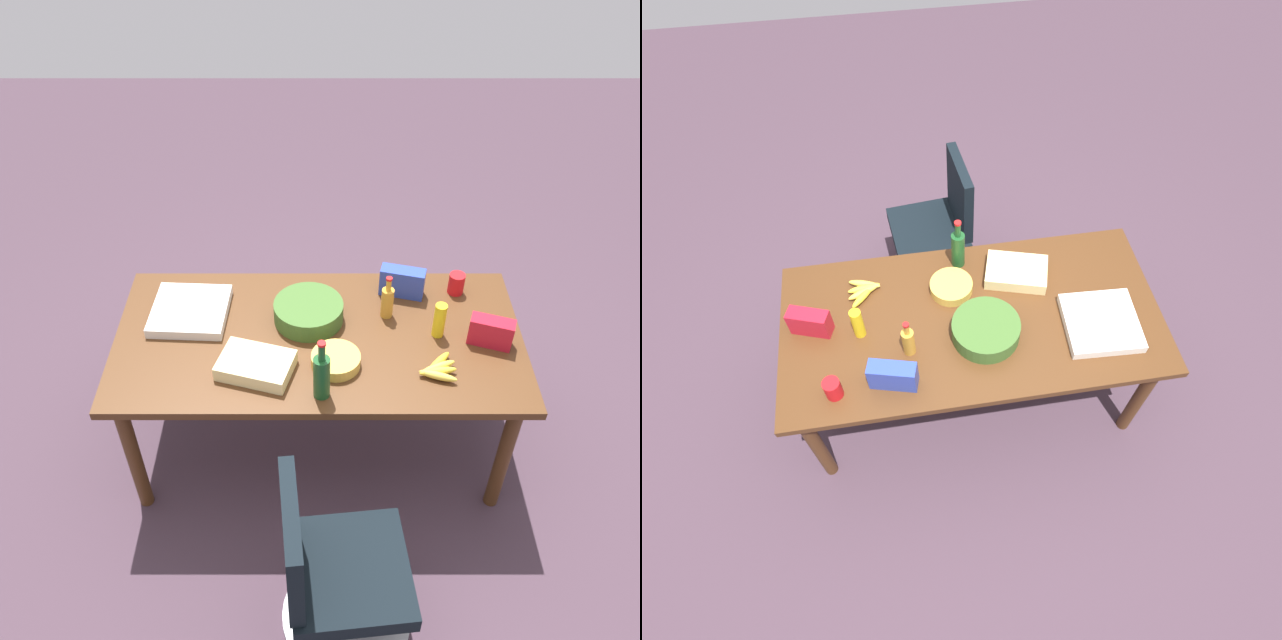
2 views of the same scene
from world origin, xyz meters
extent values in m
plane|color=#45323E|center=(0.00, 0.00, 0.00)|extent=(10.00, 10.00, 0.00)
cube|color=#4C2C15|center=(0.00, 0.00, 0.77)|extent=(1.92, 0.95, 0.04)
cylinder|color=#4C2C15|center=(-0.87, -0.39, 0.37)|extent=(0.07, 0.07, 0.75)
cylinder|color=#4C2C15|center=(0.87, -0.39, 0.37)|extent=(0.07, 0.07, 0.75)
cylinder|color=#4C2C15|center=(-0.87, 0.39, 0.37)|extent=(0.07, 0.07, 0.75)
cylinder|color=#4C2C15|center=(0.87, 0.39, 0.37)|extent=(0.07, 0.07, 0.75)
cylinder|color=gray|center=(0.12, -0.99, 0.03)|extent=(0.56, 0.56, 0.05)
cylinder|color=gray|center=(0.12, -0.99, 0.24)|extent=(0.06, 0.06, 0.37)
cube|color=black|center=(0.12, -0.99, 0.42)|extent=(0.53, 0.53, 0.09)
cube|color=black|center=(-0.10, -1.01, 0.70)|extent=(0.10, 0.44, 0.46)
cylinder|color=#3A5F27|center=(-0.05, 0.12, 0.84)|extent=(0.34, 0.34, 0.10)
cube|color=#2A41AB|center=(0.42, 0.31, 0.86)|extent=(0.23, 0.13, 0.15)
cylinder|color=yellow|center=(0.56, 0.01, 0.88)|extent=(0.06, 0.06, 0.18)
cube|color=silver|center=(-0.62, 0.15, 0.81)|extent=(0.38, 0.38, 0.05)
cube|color=#B51728|center=(0.79, -0.05, 0.86)|extent=(0.22, 0.14, 0.14)
ellipsoid|color=#E2C344|center=(0.52, -0.28, 0.81)|extent=(0.17, 0.09, 0.04)
ellipsoid|color=yellow|center=(0.53, -0.25, 0.81)|extent=(0.17, 0.06, 0.04)
ellipsoid|color=yellow|center=(0.53, -0.23, 0.81)|extent=(0.17, 0.10, 0.04)
ellipsoid|color=yellow|center=(0.54, -0.20, 0.81)|extent=(0.14, 0.15, 0.04)
cylinder|color=#194A22|center=(0.01, -0.37, 0.89)|extent=(0.07, 0.07, 0.21)
cylinder|color=#194A22|center=(0.01, -0.37, 1.04)|extent=(0.03, 0.03, 0.08)
cylinder|color=red|center=(0.01, -0.37, 1.09)|extent=(0.04, 0.04, 0.01)
cylinder|color=gold|center=(0.33, 0.15, 0.87)|extent=(0.07, 0.07, 0.16)
cylinder|color=gold|center=(0.33, 0.15, 0.98)|extent=(0.03, 0.03, 0.06)
cylinder|color=red|center=(0.33, 0.15, 1.01)|extent=(0.03, 0.03, 0.01)
cube|color=beige|center=(-0.28, -0.23, 0.82)|extent=(0.37, 0.30, 0.07)
cylinder|color=gold|center=(0.08, -0.19, 0.81)|extent=(0.26, 0.26, 0.06)
cylinder|color=red|center=(0.69, 0.32, 0.84)|extent=(0.10, 0.10, 0.11)
camera|label=1|loc=(0.01, -2.27, 2.93)|focal=37.19mm
camera|label=2|loc=(0.28, 1.45, 2.92)|focal=28.81mm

